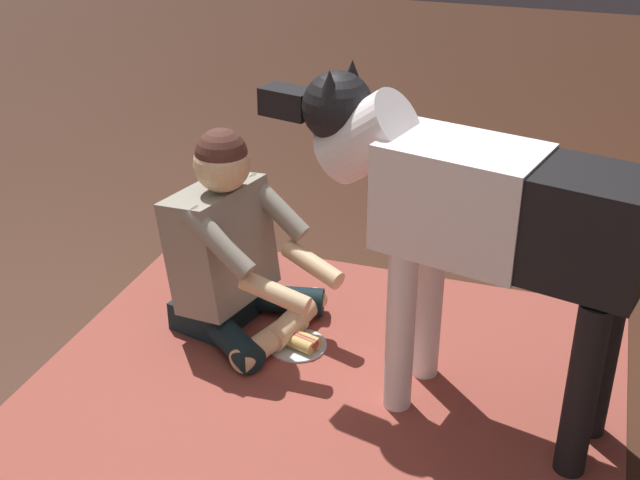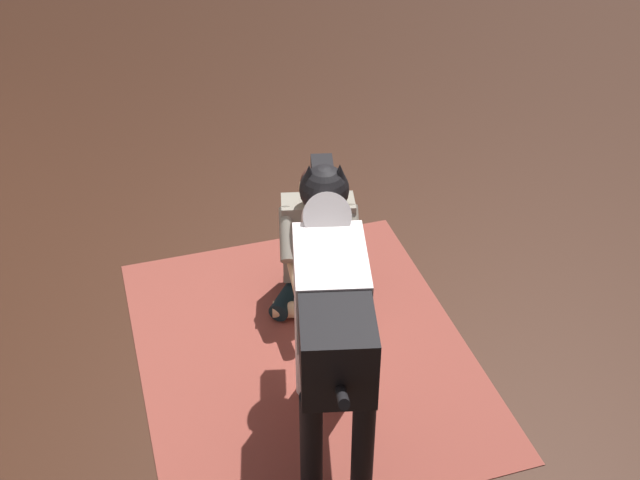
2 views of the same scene
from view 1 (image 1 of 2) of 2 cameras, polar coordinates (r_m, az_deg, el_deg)
The scene contains 5 objects.
ground_plane at distance 3.25m, azimuth -1.27°, elevation -7.20°, with size 12.94×12.94×0.00m, color #3A1F12.
area_rug at distance 3.08m, azimuth 0.61°, elevation -9.30°, with size 2.04×1.69×0.01m, color #954237.
person_sitting_on_floor at distance 3.22m, azimuth -5.97°, elevation -0.73°, with size 0.68×0.58×0.82m.
large_dog at distance 2.61m, azimuth 10.44°, elevation 1.80°, with size 1.44×0.50×1.12m.
hot_dog_on_plate at distance 3.23m, azimuth -1.55°, elevation -6.86°, with size 0.23×0.23×0.06m.
Camera 1 is at (-0.92, 2.52, 1.84)m, focal length 47.35 mm.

